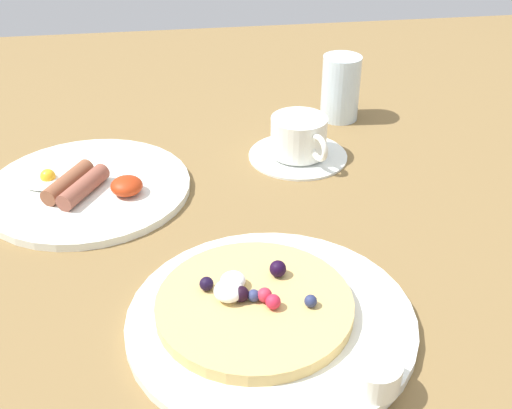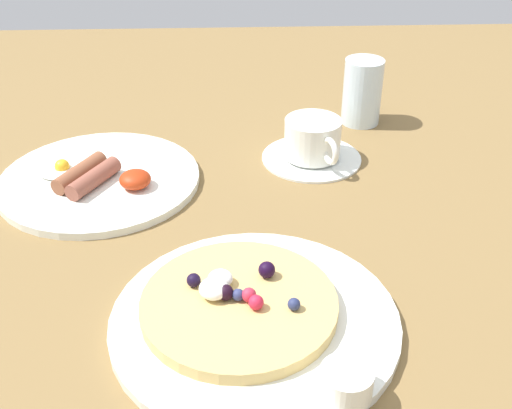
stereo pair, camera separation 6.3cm
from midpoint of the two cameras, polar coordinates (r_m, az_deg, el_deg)
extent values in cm
cube|color=brown|center=(78.02, -0.36, -2.88)|extent=(195.10, 158.46, 3.00)
cylinder|color=white|center=(63.40, 2.78, -10.38)|extent=(28.24, 28.24, 1.10)
cylinder|color=tan|center=(63.19, 1.36, -9.02)|extent=(19.37, 19.37, 1.35)
sphere|color=black|center=(62.31, 0.09, -7.93)|extent=(1.58, 1.58, 1.58)
sphere|color=navy|center=(61.66, 6.36, -8.90)|extent=(1.24, 1.24, 1.24)
sphere|color=navy|center=(62.33, 1.32, -8.14)|extent=(1.23, 1.23, 1.23)
sphere|color=red|center=(61.39, 2.98, -8.79)|extent=(1.47, 1.47, 1.47)
sphere|color=#C02B41|center=(62.18, 2.29, -8.14)|extent=(1.45, 1.45, 1.45)
sphere|color=black|center=(65.07, 3.75, -5.90)|extent=(1.72, 1.72, 1.72)
sphere|color=black|center=(63.95, -2.76, -6.83)|extent=(1.42, 1.42, 1.42)
ellipsoid|color=white|center=(64.00, -0.37, -6.69)|extent=(2.53, 2.53, 1.52)
ellipsoid|color=white|center=(62.61, -0.87, -7.58)|extent=(2.96, 2.96, 1.78)
cylinder|color=white|center=(56.30, 11.35, -15.39)|extent=(4.52, 4.52, 2.69)
cylinder|color=brown|center=(55.91, 11.41, -15.02)|extent=(3.71, 3.71, 0.32)
cylinder|color=white|center=(87.25, -11.75, 2.10)|extent=(26.58, 26.58, 1.04)
cylinder|color=brown|center=(84.44, -12.18, 2.25)|extent=(6.20, 8.67, 2.24)
cylinder|color=brown|center=(86.12, -13.40, 2.72)|extent=(6.14, 8.69, 2.24)
ellipsoid|color=white|center=(89.16, -14.91, 2.97)|extent=(6.63, 5.63, 0.60)
sphere|color=yellow|center=(88.93, -14.95, 3.25)|extent=(2.00, 2.00, 2.00)
ellipsoid|color=#B03011|center=(83.20, -8.59, 2.17)|extent=(4.08, 4.08, 2.24)
cylinder|color=white|center=(92.12, 6.92, 4.17)|extent=(14.15, 14.15, 0.67)
cylinder|color=white|center=(90.73, 7.05, 5.86)|extent=(7.94, 7.94, 5.42)
torus|color=white|center=(86.86, 8.68, 4.66)|extent=(2.13, 3.87, 3.84)
cylinder|color=brown|center=(89.97, 7.12, 6.85)|extent=(6.75, 6.75, 0.43)
cylinder|color=silver|center=(102.62, 11.21, 9.78)|extent=(6.02, 6.02, 10.22)
camera|label=1|loc=(0.03, -87.55, 1.55)|focal=44.95mm
camera|label=2|loc=(0.03, 92.45, -1.55)|focal=44.95mm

